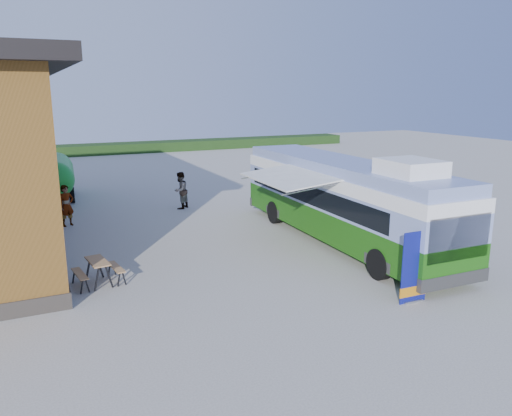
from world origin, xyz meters
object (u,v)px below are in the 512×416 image
banner (414,274)px  slurry_tanker (56,175)px  bus (342,198)px  person_a (67,206)px  person_b (180,190)px  picnic_table (98,266)px

banner → slurry_tanker: (-8.62, 20.47, 0.54)m
bus → person_a: size_ratio=6.65×
person_a → slurry_tanker: size_ratio=0.29×
person_b → slurry_tanker: size_ratio=0.29×
banner → person_b: banner is taller
person_a → person_b: size_ratio=0.98×
bus → picnic_table: bearing=-175.0°
picnic_table → person_a: person_a is taller
bus → banner: bus is taller
person_b → slurry_tanker: slurry_tanker is taller
bus → person_b: bearing=117.7°
person_a → slurry_tanker: bearing=65.1°
bus → person_a: bus is taller
bus → person_b: 9.87m
picnic_table → person_b: person_b is taller
picnic_table → person_a: bearing=84.3°
banner → person_a: (-8.62, 13.81, 0.07)m
bus → person_b: (-4.36, 8.81, -0.91)m
banner → person_b: size_ratio=1.11×
banner → slurry_tanker: 22.22m
bus → person_a: (-10.26, 7.64, -0.93)m
slurry_tanker → banner: bearing=-62.8°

